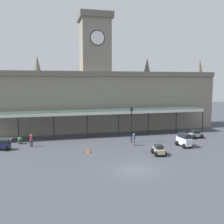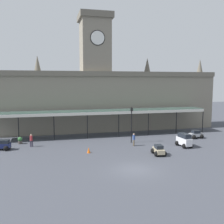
% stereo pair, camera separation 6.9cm
% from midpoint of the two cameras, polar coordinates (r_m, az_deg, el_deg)
% --- Properties ---
extents(ground_plane, '(140.00, 140.00, 0.00)m').
position_cam_midpoint_polar(ground_plane, '(25.75, 5.18, -12.64)').
color(ground_plane, '#3F424A').
extents(station_building, '(42.71, 6.26, 19.82)m').
position_cam_midpoint_polar(station_building, '(45.20, -3.66, 3.52)').
color(station_building, gray).
rests_on(station_building, ground).
extents(entrance_canopy, '(34.34, 3.26, 4.04)m').
position_cam_midpoint_polar(entrance_canopy, '(40.14, -2.28, 0.13)').
color(entrance_canopy, '#38564C').
rests_on(entrance_canopy, ground).
extents(car_silver_sedan, '(2.09, 1.58, 1.19)m').
position_cam_midpoint_polar(car_silver_sedan, '(41.00, 18.17, -4.84)').
color(car_silver_sedan, '#B2B5BA').
rests_on(car_silver_sedan, ground).
extents(car_beige_sedan, '(1.65, 2.13, 1.19)m').
position_cam_midpoint_polar(car_beige_sedan, '(30.86, 10.36, -8.43)').
color(car_beige_sedan, tan).
rests_on(car_beige_sedan, ground).
extents(car_navy_estate, '(2.38, 1.83, 1.27)m').
position_cam_midpoint_polar(car_navy_estate, '(35.28, -23.27, -6.84)').
color(car_navy_estate, '#19214C').
rests_on(car_navy_estate, ground).
extents(car_white_van, '(1.69, 2.45, 1.77)m').
position_cam_midpoint_polar(car_white_van, '(35.25, 15.74, -6.14)').
color(car_white_van, silver).
rests_on(car_white_van, ground).
extents(pedestrian_beside_cars, '(0.34, 0.38, 1.67)m').
position_cam_midpoint_polar(pedestrian_beside_cars, '(34.53, 4.93, -6.00)').
color(pedestrian_beside_cars, brown).
rests_on(pedestrian_beside_cars, ground).
extents(pedestrian_crossing_forecourt, '(0.39, 0.34, 1.67)m').
position_cam_midpoint_polar(pedestrian_crossing_forecourt, '(35.53, -17.42, -5.92)').
color(pedestrian_crossing_forecourt, '#3F384C').
rests_on(pedestrian_crossing_forecourt, ground).
extents(victorian_lamppost, '(0.30, 0.30, 5.03)m').
position_cam_midpoint_polar(victorian_lamppost, '(35.86, 4.39, -1.92)').
color(victorian_lamppost, black).
rests_on(victorian_lamppost, ground).
extents(traffic_cone, '(0.40, 0.40, 0.69)m').
position_cam_midpoint_polar(traffic_cone, '(31.30, -5.13, -8.42)').
color(traffic_cone, orange).
rests_on(traffic_cone, ground).
extents(planter_near_kerb, '(0.60, 0.60, 0.96)m').
position_cam_midpoint_polar(planter_near_kerb, '(37.73, -19.66, -5.93)').
color(planter_near_kerb, '#47423D').
rests_on(planter_near_kerb, ground).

